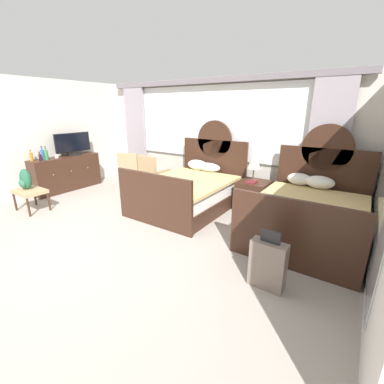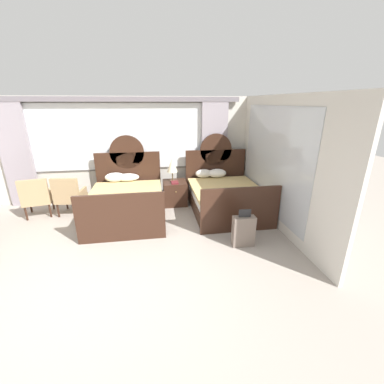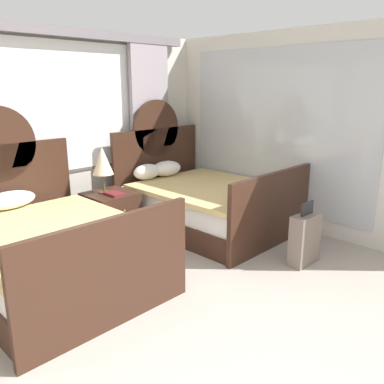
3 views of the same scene
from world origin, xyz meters
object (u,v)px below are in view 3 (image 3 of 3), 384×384
object	(u,v)px
nightstand_between_beds	(111,215)
book_on_nightstand	(114,194)
suitcase_on_floor	(305,239)
table_lamp_on_nightstand	(103,161)
bed_near_mirror	(204,202)
bed_near_window	(47,249)

from	to	relation	value
nightstand_between_beds	book_on_nightstand	distance (m)	0.34
suitcase_on_floor	book_on_nightstand	bearing A→B (deg)	116.69
table_lamp_on_nightstand	bed_near_mirror	bearing A→B (deg)	-28.08
nightstand_between_beds	bed_near_window	bearing A→B (deg)	-153.07
nightstand_between_beds	book_on_nightstand	xyz separation A→B (m)	(-0.01, -0.12, 0.32)
table_lamp_on_nightstand	suitcase_on_floor	distance (m)	2.67
bed_near_window	nightstand_between_beds	distance (m)	1.33
table_lamp_on_nightstand	book_on_nightstand	distance (m)	0.44
bed_near_window	book_on_nightstand	xyz separation A→B (m)	(1.17, 0.48, 0.26)
bed_near_mirror	book_on_nightstand	bearing A→B (deg)	157.87
bed_near_window	bed_near_mirror	distance (m)	2.35
bed_near_window	bed_near_mirror	size ratio (longest dim) A/B	1.00
table_lamp_on_nightstand	book_on_nightstand	world-z (taller)	table_lamp_on_nightstand
table_lamp_on_nightstand	suitcase_on_floor	size ratio (longest dim) A/B	0.83
bed_near_window	suitcase_on_floor	distance (m)	2.79
bed_near_mirror	nightstand_between_beds	distance (m)	1.32
bed_near_mirror	suitcase_on_floor	size ratio (longest dim) A/B	3.01
bed_near_window	book_on_nightstand	size ratio (longest dim) A/B	8.48
book_on_nightstand	suitcase_on_floor	bearing A→B (deg)	-63.31
bed_near_mirror	book_on_nightstand	xyz separation A→B (m)	(-1.18, 0.48, 0.26)
bed_near_window	bed_near_mirror	world-z (taller)	same
table_lamp_on_nightstand	book_on_nightstand	xyz separation A→B (m)	(0.04, -0.17, -0.41)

